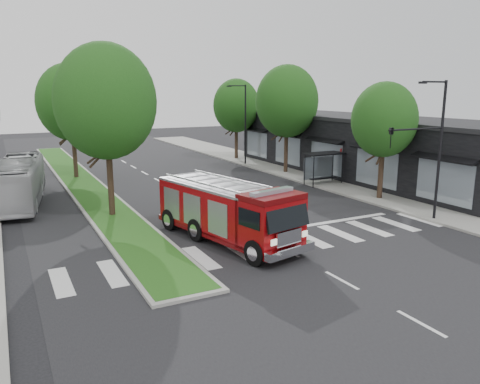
# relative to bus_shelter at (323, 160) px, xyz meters

# --- Properties ---
(ground) EXTENTS (140.00, 140.00, 0.00)m
(ground) POSITION_rel_bus_shelter_xyz_m (-11.20, -8.15, -2.04)
(ground) COLOR black
(ground) RESTS_ON ground
(sidewalk_right) EXTENTS (5.00, 80.00, 0.15)m
(sidewalk_right) POSITION_rel_bus_shelter_xyz_m (1.30, 1.85, -1.96)
(sidewalk_right) COLOR gray
(sidewalk_right) RESTS_ON ground
(median) EXTENTS (3.00, 50.00, 0.15)m
(median) POSITION_rel_bus_shelter_xyz_m (-17.20, 9.85, -1.96)
(median) COLOR gray
(median) RESTS_ON ground
(storefront_row) EXTENTS (8.00, 30.00, 5.00)m
(storefront_row) POSITION_rel_bus_shelter_xyz_m (5.80, 1.85, 0.46)
(storefront_row) COLOR black
(storefront_row) RESTS_ON ground
(bus_shelter) EXTENTS (3.20, 1.60, 2.61)m
(bus_shelter) POSITION_rel_bus_shelter_xyz_m (0.00, 0.00, 0.00)
(bus_shelter) COLOR black
(bus_shelter) RESTS_ON ground
(tree_right_near) EXTENTS (4.40, 4.40, 8.05)m
(tree_right_near) POSITION_rel_bus_shelter_xyz_m (0.30, -6.15, 3.47)
(tree_right_near) COLOR black
(tree_right_near) RESTS_ON ground
(tree_right_mid) EXTENTS (5.60, 5.60, 9.72)m
(tree_right_mid) POSITION_rel_bus_shelter_xyz_m (0.30, 5.85, 4.45)
(tree_right_mid) COLOR black
(tree_right_mid) RESTS_ON ground
(tree_right_far) EXTENTS (5.00, 5.00, 8.73)m
(tree_right_far) POSITION_rel_bus_shelter_xyz_m (0.30, 15.85, 3.80)
(tree_right_far) COLOR black
(tree_right_far) RESTS_ON ground
(tree_median_near) EXTENTS (5.80, 5.80, 10.16)m
(tree_median_near) POSITION_rel_bus_shelter_xyz_m (-17.20, -2.15, 4.77)
(tree_median_near) COLOR black
(tree_median_near) RESTS_ON ground
(tree_median_far) EXTENTS (5.60, 5.60, 9.72)m
(tree_median_far) POSITION_rel_bus_shelter_xyz_m (-17.20, 11.85, 4.45)
(tree_median_far) COLOR black
(tree_median_far) RESTS_ON ground
(streetlight_right_near) EXTENTS (4.08, 0.22, 8.00)m
(streetlight_right_near) POSITION_rel_bus_shelter_xyz_m (-1.59, -11.65, 2.63)
(streetlight_right_near) COLOR black
(streetlight_right_near) RESTS_ON ground
(streetlight_right_far) EXTENTS (2.11, 0.20, 8.00)m
(streetlight_right_far) POSITION_rel_bus_shelter_xyz_m (-0.85, 11.85, 2.44)
(streetlight_right_far) COLOR black
(streetlight_right_far) RESTS_ON ground
(fire_engine) EXTENTS (4.62, 9.49, 3.16)m
(fire_engine) POSITION_rel_bus_shelter_xyz_m (-13.05, -9.44, -0.52)
(fire_engine) COLOR #530406
(fire_engine) RESTS_ON ground
(city_bus) EXTENTS (4.12, 11.18, 3.04)m
(city_bus) POSITION_rel_bus_shelter_xyz_m (-21.96, 3.97, -0.52)
(city_bus) COLOR #ABACB0
(city_bus) RESTS_ON ground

